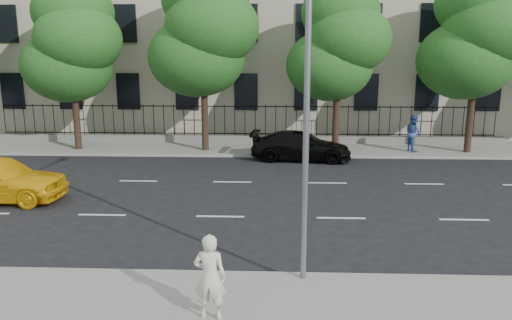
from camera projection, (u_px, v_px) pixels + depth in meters
The scene contains 13 objects.
ground at pixel (211, 245), 14.17m from camera, with size 120.00×120.00×0.00m, color black.
near_sidewalk at pixel (185, 315), 10.25m from camera, with size 60.00×4.00×0.15m, color gray.
far_sidewalk at pixel (243, 149), 27.82m from camera, with size 60.00×4.00×0.15m, color gray.
lane_markings at pixel (227, 197), 18.80m from camera, with size 49.60×4.62×0.01m, color silver, non-canonical shape.
iron_fence at pixel (245, 134), 29.36m from camera, with size 30.00×0.50×2.20m.
street_light at pixel (306, 62), 11.24m from camera, with size 0.25×3.32×8.05m.
tree_b at pixel (73, 43), 26.33m from camera, with size 5.53×5.12×8.97m.
tree_c at pixel (204, 31), 25.92m from camera, with size 5.89×5.50×9.80m.
tree_d at pixel (339, 42), 25.77m from camera, with size 5.34×4.94×8.84m.
tree_e at pixel (477, 35), 25.41m from camera, with size 5.71×5.31×9.46m.
black_sedan at pixel (301, 146), 25.11m from camera, with size 2.04×5.02×1.46m, color black.
woman_near at pixel (210, 277), 9.84m from camera, with size 0.64×0.42×1.77m, color beige.
pedestrian_far at pixel (413, 133), 26.56m from camera, with size 0.94×0.74×1.94m, color #324F96.
Camera 1 is at (1.84, -13.26, 5.38)m, focal length 35.00 mm.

